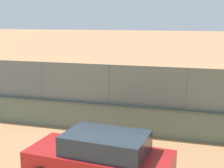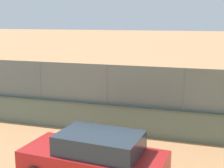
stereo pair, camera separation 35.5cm
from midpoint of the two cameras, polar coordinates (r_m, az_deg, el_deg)
name	(u,v)px [view 1 (the left image)]	position (r m, az deg, el deg)	size (l,w,h in m)	color
ground_plane	(114,81)	(25.86, -0.08, 0.52)	(260.00, 260.00, 0.00)	tan
perimeter_wall	(43,112)	(15.37, -13.01, -4.94)	(26.76, 1.06, 1.28)	slate
fence_panel_on_wall	(42,81)	(15.02, -13.26, 0.61)	(26.28, 0.69, 1.76)	slate
player_at_service_line	(93,79)	(21.95, -3.87, 0.82)	(1.08, 0.82, 1.48)	navy
player_crossing_court	(184,82)	(21.47, 12.53, 0.39)	(1.05, 0.69, 1.52)	black
sports_ball	(97,97)	(20.20, -3.32, -2.39)	(0.16, 0.16, 0.16)	white
parked_car_red	(101,157)	(9.87, -3.06, -13.02)	(4.53, 2.24, 1.58)	red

